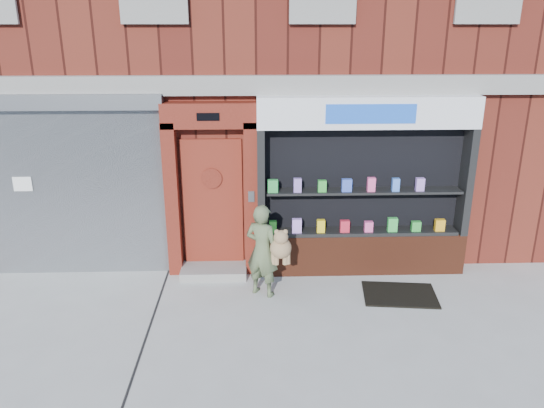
{
  "coord_description": "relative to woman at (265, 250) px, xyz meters",
  "views": [
    {
      "loc": [
        -0.03,
        -6.45,
        4.1
      ],
      "look_at": [
        0.21,
        1.0,
        1.52
      ],
      "focal_mm": 35.0,
      "sensor_mm": 36.0,
      "label": 1
    }
  ],
  "objects": [
    {
      "name": "building",
      "position": [
        -0.11,
        4.98,
        3.24
      ],
      "size": [
        12.0,
        8.16,
        8.0
      ],
      "color": "#501912",
      "rests_on": "ground"
    },
    {
      "name": "doormat",
      "position": [
        2.12,
        -0.11,
        -0.75
      ],
      "size": [
        1.21,
        0.91,
        0.03
      ],
      "primitive_type": "cube",
      "rotation": [
        0.0,
        0.0,
        -0.11
      ],
      "color": "black",
      "rests_on": "ground"
    },
    {
      "name": "ground",
      "position": [
        -0.1,
        -1.01,
        -0.76
      ],
      "size": [
        80.0,
        80.0,
        0.0
      ],
      "primitive_type": "plane",
      "color": "#9E9E99",
      "rests_on": "ground"
    },
    {
      "name": "woman",
      "position": [
        0.0,
        0.0,
        0.0
      ],
      "size": [
        0.77,
        0.58,
        1.49
      ],
      "color": "#52613F",
      "rests_on": "ground"
    },
    {
      "name": "shutter_bay",
      "position": [
        -3.11,
        0.91,
        0.96
      ],
      "size": [
        3.1,
        0.3,
        3.04
      ],
      "color": "gray",
      "rests_on": "ground"
    },
    {
      "name": "pharmacy_bay",
      "position": [
        1.64,
        0.8,
        0.61
      ],
      "size": [
        3.5,
        0.41,
        3.0
      ],
      "color": "#5B2615",
      "rests_on": "ground"
    },
    {
      "name": "red_door_bay",
      "position": [
        -0.85,
        0.85,
        0.69
      ],
      "size": [
        1.52,
        0.58,
        2.9
      ],
      "color": "#54160E",
      "rests_on": "ground"
    }
  ]
}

